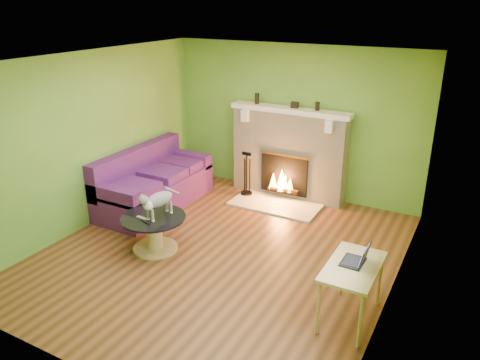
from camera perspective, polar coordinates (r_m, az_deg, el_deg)
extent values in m
plane|color=#512E17|center=(6.54, -2.33, -8.85)|extent=(5.00, 5.00, 0.00)
plane|color=white|center=(5.70, -2.73, 14.37)|extent=(5.00, 5.00, 0.00)
plane|color=#518B2D|center=(8.15, 6.62, 7.08)|extent=(5.00, 0.00, 5.00)
plane|color=#518B2D|center=(4.25, -20.29, -8.09)|extent=(5.00, 0.00, 5.00)
plane|color=#518B2D|center=(7.36, -17.77, 4.64)|extent=(0.00, 5.00, 5.00)
plane|color=#518B2D|center=(5.28, 18.97, -2.05)|extent=(0.00, 5.00, 5.00)
plane|color=silver|center=(4.36, 17.02, -3.19)|extent=(0.00, 1.20, 1.20)
plane|color=white|center=(4.36, 16.92, -3.17)|extent=(0.00, 1.06, 1.06)
cube|color=beige|center=(8.15, 5.99, 3.07)|extent=(2.00, 0.35, 1.50)
cube|color=black|center=(8.08, 5.38, 0.62)|extent=(0.85, 0.03, 0.68)
cube|color=gold|center=(7.96, 5.45, 3.02)|extent=(0.91, 0.02, 0.04)
cylinder|color=black|center=(8.16, 5.21, -1.30)|extent=(0.55, 0.07, 0.07)
cube|color=white|center=(7.91, 6.12, 8.45)|extent=(2.10, 0.28, 0.08)
cube|color=white|center=(8.09, 0.62, 7.84)|extent=(0.12, 0.10, 0.20)
cube|color=white|center=(7.52, 10.83, 6.42)|extent=(0.12, 0.10, 0.20)
cube|color=beige|center=(7.96, 4.31, -3.00)|extent=(1.50, 0.75, 0.03)
cube|color=white|center=(7.91, 6.12, 8.45)|extent=(2.10, 0.28, 0.08)
cube|color=#441758|center=(8.00, -10.36, -1.40)|extent=(0.97, 2.14, 0.48)
cube|color=#441758|center=(8.06, -12.45, 1.79)|extent=(0.22, 2.14, 0.60)
cube|color=#441758|center=(7.23, -15.23, -1.72)|extent=(0.97, 0.22, 0.24)
cube|color=#441758|center=(8.61, -6.53, 2.65)|extent=(0.97, 0.22, 0.24)
cube|color=#441758|center=(7.43, -13.06, -0.87)|extent=(0.77, 0.57, 0.13)
cube|color=#441758|center=(7.94, -9.70, 0.84)|extent=(0.77, 0.57, 0.13)
cube|color=#441758|center=(8.39, -7.19, 2.12)|extent=(0.77, 0.57, 0.13)
cylinder|color=tan|center=(6.73, -10.26, -8.14)|extent=(0.62, 0.62, 0.03)
cylinder|color=tan|center=(6.62, -10.39, -6.39)|extent=(0.22, 0.22, 0.43)
cylinder|color=black|center=(6.51, -10.53, -4.53)|extent=(0.89, 0.89, 0.03)
cube|color=tan|center=(5.14, 13.63, -10.23)|extent=(0.53, 0.91, 0.04)
cylinder|color=tan|center=(5.04, 9.53, -15.15)|extent=(0.04, 0.04, 0.63)
cylinder|color=tan|center=(4.96, 14.46, -16.33)|extent=(0.04, 0.04, 0.63)
cylinder|color=tan|center=(5.69, 12.34, -10.69)|extent=(0.04, 0.04, 0.63)
cylinder|color=tan|center=(5.62, 16.66, -11.63)|extent=(0.04, 0.04, 0.63)
cube|color=#9A9A9D|center=(6.48, -11.89, -4.55)|extent=(0.17, 0.07, 0.02)
cube|color=black|center=(6.37, -11.41, -5.00)|extent=(0.17, 0.09, 0.02)
cylinder|color=black|center=(8.16, 2.08, 9.90)|extent=(0.08, 0.08, 0.18)
cylinder|color=black|center=(7.75, 9.42, 8.86)|extent=(0.07, 0.07, 0.14)
cube|color=black|center=(7.89, 6.68, 9.07)|extent=(0.12, 0.08, 0.10)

